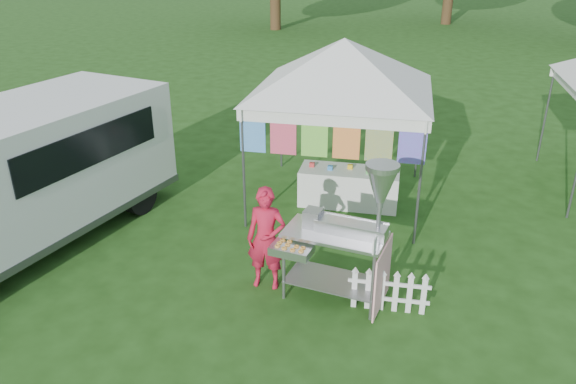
# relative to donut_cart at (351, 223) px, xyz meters

# --- Properties ---
(ground) EXTENTS (120.00, 120.00, 0.00)m
(ground) POSITION_rel_donut_cart_xyz_m (-0.54, -0.27, -1.20)
(ground) COLOR #1F4313
(ground) RESTS_ON ground
(canopy_main) EXTENTS (4.24, 4.24, 3.45)m
(canopy_main) POSITION_rel_donut_cart_xyz_m (-0.54, 3.23, 1.78)
(canopy_main) COLOR #59595E
(canopy_main) RESTS_ON ground
(donut_cart) EXTENTS (1.60, 0.99, 2.05)m
(donut_cart) POSITION_rel_donut_cart_xyz_m (0.00, 0.00, 0.00)
(donut_cart) COLOR gray
(donut_cart) RESTS_ON ground
(vendor) EXTENTS (0.55, 0.37, 1.51)m
(vendor) POSITION_rel_donut_cart_xyz_m (-1.17, 0.16, -0.45)
(vendor) COLOR red
(vendor) RESTS_ON ground
(cargo_van) EXTENTS (3.39, 5.63, 2.19)m
(cargo_van) POSITION_rel_donut_cart_xyz_m (-5.24, 0.69, -0.03)
(cargo_van) COLOR white
(cargo_van) RESTS_ON ground
(picket_fence) EXTENTS (1.08, 0.06, 0.56)m
(picket_fence) POSITION_rel_donut_cart_xyz_m (0.55, -0.10, -0.92)
(picket_fence) COLOR white
(picket_fence) RESTS_ON ground
(display_table) EXTENTS (1.80, 0.70, 0.68)m
(display_table) POSITION_rel_donut_cart_xyz_m (-0.34, 3.07, -0.86)
(display_table) COLOR white
(display_table) RESTS_ON ground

